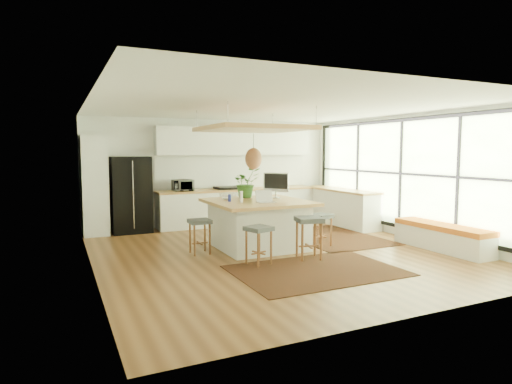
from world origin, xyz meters
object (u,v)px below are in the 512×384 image
island (258,224)px  stool_right_back (301,223)px  stool_right_front (321,229)px  stool_near_left (259,244)px  stool_near_right (309,239)px  monitor (276,185)px  microwave (183,184)px  island_plant (246,186)px  stool_left_side (200,235)px  laptop (266,196)px  fridge (131,193)px

island → stool_right_back: island is taller
island → stool_right_front: bearing=-21.8°
stool_near_left → stool_near_right: (0.96, -0.03, 0.00)m
monitor → stool_near_left: bearing=-75.4°
stool_near_right → microwave: size_ratio=1.50×
stool_near_right → microwave: 4.12m
stool_right_front → island_plant: island_plant is taller
stool_near_right → stool_right_front: stool_near_right is taller
stool_left_side → laptop: 1.42m
fridge → island: bearing=-52.7°
monitor → island_plant: monitor is taller
stool_right_front → island_plant: 1.78m
fridge → island: (2.00, -2.70, -0.46)m
microwave → laptop: bearing=-74.3°
stool_right_front → monitor: monitor is taller
stool_near_right → monitor: 1.70m
stool_near_right → microwave: microwave is taller
fridge → microwave: fridge is taller
stool_near_left → stool_left_side: 1.33m
fridge → stool_right_front: size_ratio=2.71×
fridge → island: fridge is taller
stool_right_front → stool_right_back: bearing=88.0°
stool_right_back → monitor: bearing=-174.9°
island → island_plant: bearing=88.3°
stool_near_left → stool_right_back: bearing=41.0°
stool_near_right → laptop: 1.17m
stool_right_back → microwave: bearing=129.9°
stool_right_front → laptop: bearing=175.2°
island_plant → stool_near_left: bearing=-107.3°
stool_left_side → island_plant: size_ratio=1.03×
stool_near_right → monitor: monitor is taller
stool_near_right → monitor: size_ratio=1.30×
stool_right_front → microwave: 3.75m
fridge → island_plant: (2.02, -2.07, 0.25)m
fridge → stool_near_right: (2.42, -3.90, -0.57)m
fridge → monitor: size_ratio=3.09×
stool_right_front → stool_right_back: size_ratio=1.04×
microwave → monitor: bearing=-59.8°
stool_near_left → microwave: bearing=93.4°
fridge → stool_near_right: 4.63m
fridge → island_plant: bearing=-44.9°
island → stool_near_right: bearing=-70.9°
island_plant → stool_near_right: bearing=-77.8°
laptop → microwave: size_ratio=0.71×
island → stool_near_left: island is taller
microwave → stool_near_right: bearing=-71.4°
stool_near_left → island_plant: 2.05m
stool_near_left → laptop: (0.54, 0.80, 0.70)m
island → monitor: size_ratio=3.23×
island_plant → stool_right_front: bearing=-43.8°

